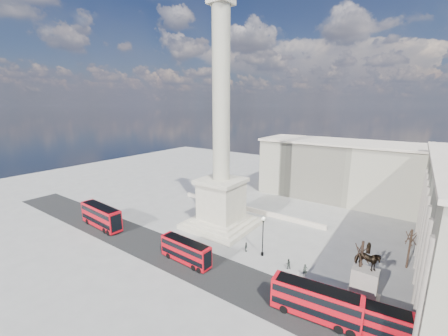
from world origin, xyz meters
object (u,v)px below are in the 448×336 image
Objects in this scene: red_bus_b at (186,251)px; red_bus_d at (367,318)px; pedestrian_crossing at (246,247)px; pedestrian_walking at (305,270)px; red_bus_c at (316,302)px; equestrian_statue at (365,279)px; pedestrian_standing at (288,264)px; nelsons_column at (221,169)px; red_bus_a at (101,216)px; victorian_lamp at (263,233)px.

red_bus_d is at bearing 4.07° from red_bus_b.
red_bus_d is 22.50m from pedestrian_crossing.
red_bus_b reaches higher than pedestrian_walking.
red_bus_c is 8.62m from equestrian_statue.
pedestrian_standing is (15.05, 8.20, -1.21)m from red_bus_b.
pedestrian_walking is at bearing 137.40° from red_bus_d.
equestrian_statue reaches higher than red_bus_d.
red_bus_d is 6.59m from equestrian_statue.
nelsons_column reaches higher than red_bus_a.
nelsons_column is 5.07× the size of red_bus_d.
pedestrian_walking is 11.42m from pedestrian_crossing.
pedestrian_standing is 0.97× the size of pedestrian_crossing.
equestrian_statue is 11.50m from pedestrian_standing.
nelsons_column is at bearing 105.24° from red_bus_b.
nelsons_column is 28.31m from red_bus_a.
nelsons_column is at bearing 143.21° from red_bus_c.
red_bus_c is at bearing 1.97° from red_bus_b.
red_bus_c reaches higher than red_bus_b.
red_bus_a is 52.34m from red_bus_d.
victorian_lamp reaches higher than pedestrian_standing.
pedestrian_standing is (-6.92, 8.20, -1.42)m from red_bus_c.
equestrian_statue reaches higher than red_bus_a.
equestrian_statue is at bearing 11.97° from red_bus_a.
red_bus_b reaches higher than pedestrian_standing.
equestrian_statue is at bearing -6.98° from victorian_lamp.
red_bus_a is at bearing 93.78° from pedestrian_crossing.
red_bus_b is 1.35× the size of victorian_lamp.
pedestrian_crossing is at bearing 147.66° from pedestrian_walking.
red_bus_d is 11.94m from pedestrian_walking.
nelsons_column is 27.34× the size of pedestrian_crossing.
nelsons_column reaches higher than equestrian_statue.
pedestrian_walking is 1.09× the size of pedestrian_standing.
equestrian_statue is at bearing -31.28° from pedestrian_walking.
red_bus_a reaches higher than pedestrian_crossing.
red_bus_a reaches higher than red_bus_c.
red_bus_a is 51.63m from equestrian_statue.
red_bus_a is at bearing -164.06° from victorian_lamp.
red_bus_b is 1.16× the size of equestrian_statue.
red_bus_a reaches higher than pedestrian_standing.
pedestrian_standing is (18.70, -7.27, -12.03)m from nelsons_column.
pedestrian_standing is at bearing 30.56° from red_bus_b.
red_bus_c is 1.12× the size of red_bus_d.
red_bus_b is 21.97m from red_bus_c.
red_bus_a is 6.40× the size of pedestrian_walking.
pedestrian_standing is at bearing 175.96° from equestrian_statue.
nelsons_column reaches higher than red_bus_d.
red_bus_d is 5.39× the size of pedestrian_crossing.
nelsons_column reaches higher than pedestrian_walking.
nelsons_column is at bearing 44.70° from pedestrian_crossing.
nelsons_column is 28.10× the size of pedestrian_standing.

